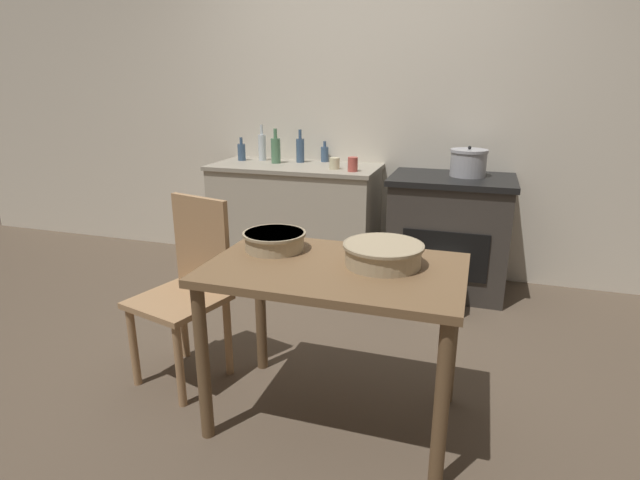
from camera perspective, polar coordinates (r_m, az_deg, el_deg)
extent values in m
plane|color=brown|center=(2.91, -2.49, -12.99)|extent=(14.00, 14.00, 0.00)
cube|color=beige|center=(4.03, 5.34, 14.61)|extent=(8.00, 0.07, 2.55)
cube|color=#B2A893|center=(4.00, -2.79, 2.19)|extent=(1.27, 0.57, 0.84)
cube|color=gray|center=(3.91, -2.89, 8.34)|extent=(1.30, 0.60, 0.03)
cube|color=#38332D|center=(3.76, 14.43, 0.38)|extent=(0.82, 0.59, 0.81)
cube|color=black|center=(3.66, 14.93, 6.73)|extent=(0.86, 0.63, 0.04)
cube|color=black|center=(3.49, 14.02, -1.75)|extent=(0.57, 0.01, 0.34)
cube|color=brown|center=(2.10, 1.72, -3.41)|extent=(1.07, 0.68, 0.03)
cylinder|color=brown|center=(2.20, -13.24, -13.60)|extent=(0.06, 0.06, 0.71)
cylinder|color=brown|center=(1.95, 13.69, -18.18)|extent=(0.06, 0.06, 0.71)
cylinder|color=brown|center=(2.65, -6.82, -7.61)|extent=(0.06, 0.06, 0.71)
cylinder|color=brown|center=(2.44, 14.84, -10.40)|extent=(0.06, 0.06, 0.71)
cube|color=#A87F56|center=(2.59, -15.93, -6.69)|extent=(0.49, 0.49, 0.03)
cube|color=#A87F56|center=(2.62, -13.40, -0.28)|extent=(0.36, 0.12, 0.48)
cylinder|color=#A87F56|center=(2.72, -20.53, -11.34)|extent=(0.04, 0.04, 0.43)
cylinder|color=#A87F56|center=(2.49, -15.76, -13.67)|extent=(0.04, 0.04, 0.43)
cylinder|color=#A87F56|center=(2.90, -15.32, -8.95)|extent=(0.04, 0.04, 0.43)
cylinder|color=#A87F56|center=(2.68, -10.46, -10.84)|extent=(0.04, 0.04, 0.43)
cube|color=beige|center=(3.41, 13.75, -5.67)|extent=(0.24, 0.17, 0.32)
cylinder|color=#A8A8AD|center=(3.68, 16.58, 8.30)|extent=(0.25, 0.25, 0.17)
cylinder|color=#A8A8AD|center=(3.67, 16.71, 9.74)|extent=(0.26, 0.26, 0.02)
sphere|color=black|center=(3.67, 16.74, 10.08)|extent=(0.02, 0.02, 0.02)
cylinder|color=tan|center=(2.10, 7.22, -1.65)|extent=(0.32, 0.32, 0.09)
cylinder|color=tan|center=(2.09, 7.26, -0.62)|extent=(0.34, 0.34, 0.01)
cylinder|color=tan|center=(2.29, -5.22, -0.10)|extent=(0.27, 0.27, 0.08)
cylinder|color=tan|center=(2.28, -5.25, 0.74)|extent=(0.29, 0.29, 0.01)
cylinder|color=#3D5675|center=(4.03, -2.27, 10.17)|extent=(0.06, 0.06, 0.19)
cylinder|color=#3D5675|center=(4.01, -2.30, 11.99)|extent=(0.02, 0.02, 0.07)
cylinder|color=#3D5675|center=(4.18, -8.95, 9.88)|extent=(0.06, 0.06, 0.13)
cylinder|color=#3D5675|center=(4.16, -9.01, 11.15)|extent=(0.02, 0.02, 0.05)
cylinder|color=#3D5675|center=(4.06, 0.54, 9.76)|extent=(0.06, 0.06, 0.12)
cylinder|color=#3D5675|center=(4.05, 0.54, 10.91)|extent=(0.02, 0.02, 0.05)
cylinder|color=silver|center=(4.15, -6.62, 10.44)|extent=(0.06, 0.06, 0.21)
cylinder|color=silver|center=(4.14, -6.69, 12.41)|extent=(0.02, 0.02, 0.08)
cylinder|color=#517F5B|center=(4.00, -5.08, 10.12)|extent=(0.07, 0.07, 0.19)
cylinder|color=#517F5B|center=(3.98, -5.13, 12.04)|extent=(0.03, 0.03, 0.08)
cylinder|color=beige|center=(3.71, 1.66, 8.75)|extent=(0.08, 0.08, 0.08)
cylinder|color=#B74C42|center=(3.61, 3.76, 8.63)|extent=(0.07, 0.07, 0.10)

